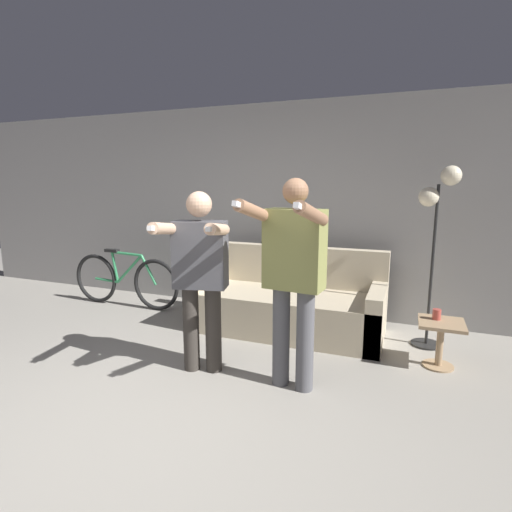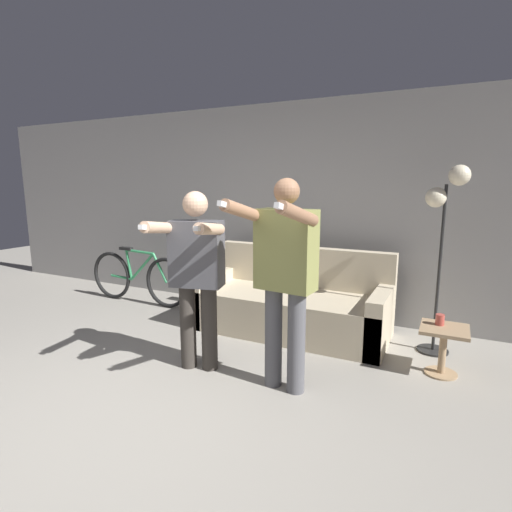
# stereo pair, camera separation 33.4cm
# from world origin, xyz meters

# --- Properties ---
(ground_plane) EXTENTS (16.00, 16.00, 0.00)m
(ground_plane) POSITION_xyz_m (0.00, 0.00, 0.00)
(ground_plane) COLOR gray
(wall_back) EXTENTS (10.00, 0.05, 2.60)m
(wall_back) POSITION_xyz_m (0.00, 2.89, 1.30)
(wall_back) COLOR gray
(wall_back) RESTS_ON ground_plane
(couch) EXTENTS (2.11, 0.90, 0.90)m
(couch) POSITION_xyz_m (0.44, 2.20, 0.29)
(couch) COLOR beige
(couch) RESTS_ON ground_plane
(person_left) EXTENTS (0.62, 0.76, 1.57)m
(person_left) POSITION_xyz_m (0.04, 0.96, 0.91)
(person_left) COLOR #38332D
(person_left) RESTS_ON ground_plane
(person_right) EXTENTS (0.57, 0.70, 1.67)m
(person_right) POSITION_xyz_m (0.86, 0.96, 0.98)
(person_right) COLOR #56565B
(person_right) RESTS_ON ground_plane
(cat) EXTENTS (0.49, 0.11, 0.17)m
(cat) POSITION_xyz_m (0.30, 2.54, 0.98)
(cat) COLOR #3D3833
(cat) RESTS_ON couch
(floor_lamp) EXTENTS (0.37, 0.29, 1.80)m
(floor_lamp) POSITION_xyz_m (1.91, 2.29, 1.37)
(floor_lamp) COLOR black
(floor_lamp) RESTS_ON ground_plane
(side_table) EXTENTS (0.38, 0.38, 0.42)m
(side_table) POSITION_xyz_m (1.99, 1.80, 0.30)
(side_table) COLOR #A38460
(side_table) RESTS_ON ground_plane
(cup) EXTENTS (0.07, 0.07, 0.09)m
(cup) POSITION_xyz_m (1.95, 1.85, 0.47)
(cup) COLOR #B7473D
(cup) RESTS_ON side_table
(bicycle) EXTENTS (1.66, 0.07, 0.77)m
(bicycle) POSITION_xyz_m (-1.83, 2.25, 0.35)
(bicycle) COLOR black
(bicycle) RESTS_ON ground_plane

